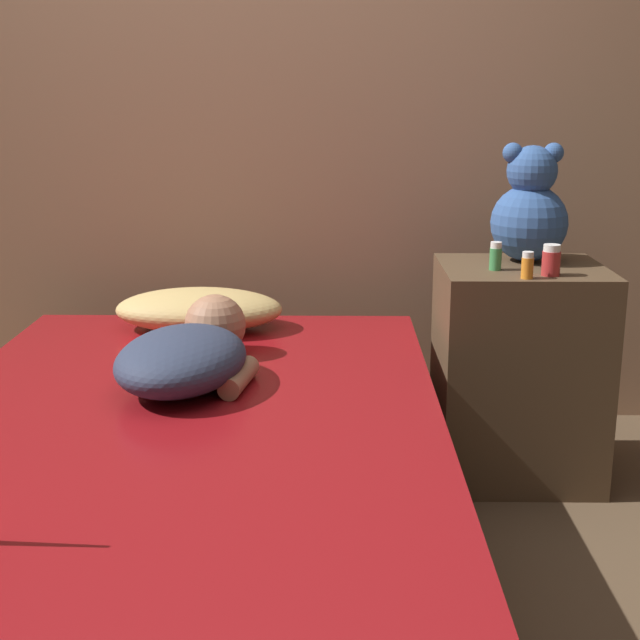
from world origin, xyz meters
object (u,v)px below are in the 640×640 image
Objects in this scene: pillow at (199,309)px; teddy_bear at (530,210)px; bottle_green at (496,256)px; bottle_red at (551,260)px; person_lying at (190,353)px; bottle_orange at (527,266)px.

pillow is 1.46× the size of teddy_bear.
bottle_red is at bearing -28.49° from bottle_green.
bottle_red is at bearing -11.68° from pillow.
person_lying is 7.56× the size of bottle_green.
teddy_bear reaches higher than bottle_orange.
teddy_bear reaches higher than bottle_red.
bottle_red reaches higher than bottle_green.
bottle_green reaches higher than person_lying.
bottle_orange is (0.07, -0.13, -0.00)m from bottle_green.
pillow is 5.87× the size of bottle_red.
teddy_bear reaches higher than pillow.
pillow is 0.99m from bottle_green.
teddy_bear is at bearing 95.11° from bottle_red.
bottle_green is 0.15m from bottle_orange.
bottle_green is (-0.15, 0.08, -0.00)m from bottle_red.
bottle_orange is at bearing 24.74° from person_lying.
pillow is 1.08m from bottle_orange.
bottle_red reaches higher than pillow.
bottle_red is 0.09m from bottle_orange.
bottle_red is 1.07× the size of bottle_green.
pillow is at bearing 171.31° from bottle_green.
person_lying is at bearing -164.37° from bottle_orange.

